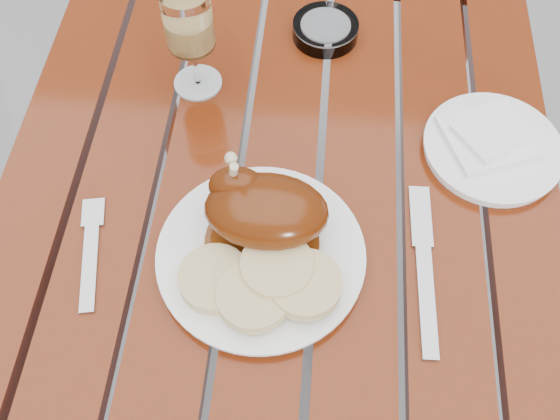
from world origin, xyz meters
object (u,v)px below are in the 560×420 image
object	(u,v)px
wine_glass	(191,42)
side_plate	(492,148)
ashtray	(325,30)
table	(280,283)
dinner_plate	(261,256)

from	to	relation	value
wine_glass	side_plate	xyz separation A→B (m)	(0.45, -0.10, -0.08)
ashtray	side_plate	bearing A→B (deg)	-40.69
table	ashtray	distance (m)	0.49
dinner_plate	side_plate	xyz separation A→B (m)	(0.32, 0.21, -0.00)
side_plate	ashtray	xyz separation A→B (m)	(-0.26, 0.22, 0.01)
dinner_plate	ashtray	bearing A→B (deg)	81.46
table	ashtray	xyz separation A→B (m)	(0.05, 0.29, 0.39)
table	ashtray	world-z (taller)	ashtray
dinner_plate	side_plate	size ratio (longest dim) A/B	1.35
ashtray	wine_glass	bearing A→B (deg)	-147.47
side_plate	ashtray	distance (m)	0.34
wine_glass	ashtray	distance (m)	0.24
table	ashtray	size ratio (longest dim) A/B	10.97
table	ashtray	bearing A→B (deg)	79.83
side_plate	ashtray	bearing A→B (deg)	139.31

